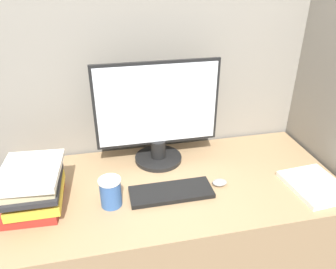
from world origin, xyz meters
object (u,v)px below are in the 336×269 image
(mouse, at_px, (220,183))
(coffee_cup, at_px, (111,192))
(book_stack, at_px, (33,188))
(monitor, at_px, (158,117))
(keyboard, at_px, (171,192))

(mouse, distance_m, coffee_cup, 0.50)
(mouse, height_order, book_stack, book_stack)
(mouse, bearing_deg, monitor, 130.91)
(monitor, distance_m, book_stack, 0.64)
(keyboard, height_order, mouse, mouse)
(coffee_cup, relative_size, book_stack, 0.42)
(monitor, relative_size, keyboard, 1.65)
(keyboard, bearing_deg, mouse, 4.42)
(monitor, distance_m, mouse, 0.43)
(monitor, bearing_deg, keyboard, -89.45)
(coffee_cup, bearing_deg, mouse, 3.74)
(monitor, xyz_separation_m, book_stack, (-0.57, -0.25, -0.15))
(coffee_cup, bearing_deg, keyboard, 3.12)
(monitor, distance_m, coffee_cup, 0.44)
(keyboard, relative_size, mouse, 5.39)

